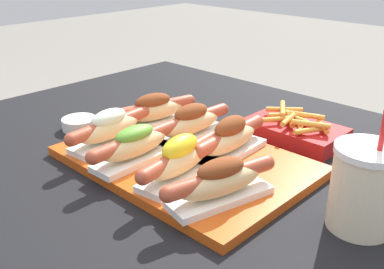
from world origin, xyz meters
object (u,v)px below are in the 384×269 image
Objects in this scene: hot_dog_5 at (191,123)px; sauce_bowl at (79,123)px; hot_dog_4 at (153,110)px; hot_dog_2 at (180,159)px; serving_tray at (185,161)px; hot_dog_3 at (220,181)px; hot_dog_0 at (110,128)px; hot_dog_1 at (135,145)px; fries_basket at (294,130)px; drink_cup at (364,188)px; hot_dog_6 at (230,138)px.

hot_dog_5 is 2.74× the size of sauce_bowl.
hot_dog_4 is at bearing 37.18° from sauce_bowl.
serving_tray is at bearing 129.19° from hot_dog_2.
hot_dog_5 is at bearing 127.61° from hot_dog_2.
hot_dog_3 is 0.98× the size of hot_dog_5.
hot_dog_4 is at bearing 96.35° from hot_dog_0.
serving_tray is 2.14× the size of hot_dog_1.
fries_basket is at bearing 84.34° from hot_dog_2.
hot_dog_2 reaches higher than serving_tray.
drink_cup is (0.28, 0.10, 0.01)m from hot_dog_2.
hot_dog_0 is at bearing -148.73° from hot_dog_6.
hot_dog_2 is at bearing -52.39° from hot_dog_5.
hot_dog_0 is at bearing 171.34° from hot_dog_1.
hot_dog_3 is at bearing -35.58° from hot_dog_5.
hot_dog_0 is 0.20m from hot_dog_2.
drink_cup reaches higher than sauce_bowl.
hot_dog_0 is 2.73× the size of sauce_bowl.
drink_cup reaches higher than hot_dog_4.
hot_dog_2 is at bearing -31.24° from hot_dog_4.
hot_dog_5 is 0.28m from sauce_bowl.
hot_dog_2 is 0.99× the size of hot_dog_5.
hot_dog_3 reaches higher than serving_tray.
hot_dog_1 is (-0.05, -0.08, 0.04)m from serving_tray.
hot_dog_3 is (0.10, -0.01, -0.00)m from hot_dog_2.
hot_dog_1 is at bearing -52.13° from hot_dog_4.
hot_dog_0 is at bearing -83.65° from hot_dog_4.
drink_cup is at bearing -3.73° from hot_dog_4.
sauce_bowl is at bearing -173.49° from drink_cup.
hot_dog_1 is at bearing -112.51° from fries_basket.
hot_dog_6 is (0.00, 0.13, 0.00)m from hot_dog_2.
serving_tray is 2.14× the size of hot_dog_6.
drink_cup reaches higher than hot_dog_1.
hot_dog_1 is at bearing -179.39° from hot_dog_3.
hot_dog_5 is at bearing 23.39° from sauce_bowl.
hot_dog_6 is at bearing -98.02° from fries_basket.
hot_dog_3 is (0.30, -0.01, -0.00)m from hot_dog_0.
hot_dog_1 reaches higher than sauce_bowl.
drink_cup is at bearing -5.39° from hot_dog_5.
hot_dog_0 and hot_dog_4 have the same top height.
fries_basket is (0.08, 0.25, 0.01)m from serving_tray.
hot_dog_0 is 1.02× the size of hot_dog_4.
sauce_bowl is (-0.14, -0.10, -0.04)m from hot_dog_4.
hot_dog_1 is 0.18m from hot_dog_6.
hot_dog_5 reaches higher than fries_basket.
hot_dog_0 is 0.24m from hot_dog_6.
hot_dog_6 is (0.11, -0.01, 0.00)m from hot_dog_5.
hot_dog_4 is 0.18m from sauce_bowl.
serving_tray is at bearing -173.79° from drink_cup.
hot_dog_6 is (0.06, 0.07, 0.04)m from serving_tray.
hot_dog_4 is at bearing 148.76° from hot_dog_2.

